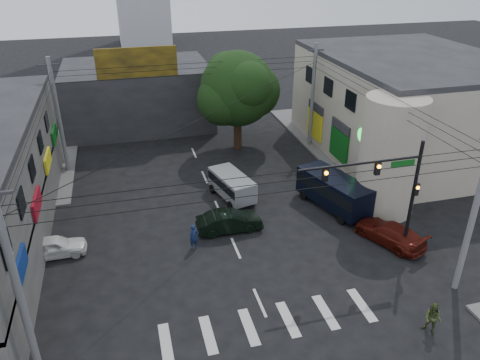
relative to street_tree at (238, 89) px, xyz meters
name	(u,v)px	position (x,y,z in m)	size (l,w,h in m)	color
ground	(244,268)	(-4.00, -17.00, -5.47)	(160.00, 160.00, 0.00)	black
sidewalk_far_right	(372,130)	(14.00, 1.00, -5.40)	(16.00, 16.00, 0.15)	#514F4C
building_right	(407,107)	(14.00, -4.00, -1.47)	(14.00, 18.00, 8.00)	#A29780
corner_column	(390,156)	(7.00, -13.00, -1.47)	(4.00, 4.00, 8.00)	#A29780
building_far	(138,95)	(-8.00, 9.00, -2.47)	(14.00, 10.00, 6.00)	#232326
billboard	(137,62)	(-8.00, 4.10, 1.83)	(7.00, 0.30, 2.60)	olive
street_tree	(238,89)	(0.00, 0.00, 0.00)	(6.40, 6.40, 8.70)	black
traffic_gantry	(389,184)	(3.82, -18.00, -0.64)	(7.10, 0.35, 7.20)	black
utility_pole_near_left	(17,284)	(-14.50, -21.50, -0.87)	(0.32, 0.32, 9.20)	#59595B
utility_pole_near_right	(474,214)	(6.50, -21.50, -0.87)	(0.32, 0.32, 9.20)	#59595B
utility_pole_far_left	(59,117)	(-14.50, -1.00, -0.87)	(0.32, 0.32, 9.20)	#59595B
utility_pole_far_right	(312,97)	(6.50, -1.00, -0.87)	(0.32, 0.32, 9.20)	#59595B
dark_sedan	(229,221)	(-3.91, -12.99, -4.79)	(4.17, 1.47, 1.37)	black
white_compact	(54,247)	(-14.50, -13.00, -4.85)	(3.69, 1.52, 1.25)	white
maroon_sedan	(390,233)	(5.29, -16.78, -4.81)	(3.53, 4.94, 1.33)	#4F120B
silver_minivan	(232,187)	(-2.71, -8.84, -4.56)	(2.75, 4.54, 1.82)	#979A9E
navy_van	(334,193)	(3.83, -11.90, -4.33)	(3.78, 6.11, 2.29)	black
traffic_officer	(194,237)	(-6.41, -14.35, -4.67)	(0.64, 0.48, 1.61)	#142247
pedestrian_olive	(433,319)	(3.21, -24.01, -4.64)	(0.97, 1.03, 1.67)	#3C4821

